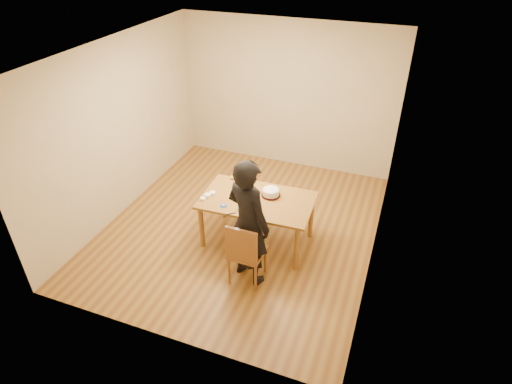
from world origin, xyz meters
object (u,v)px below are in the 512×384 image
(dining_table, at_px, (257,200))
(cake, at_px, (271,192))
(cake_plate, at_px, (271,195))
(person, at_px, (248,223))
(dining_chair, at_px, (247,252))

(dining_table, height_order, cake, cake)
(cake, bearing_deg, cake_plate, 90.00)
(cake_plate, xyz_separation_m, cake, (0.00, -0.00, 0.05))
(dining_table, xyz_separation_m, person, (0.15, -0.73, 0.16))
(dining_table, relative_size, person, 0.89)
(dining_table, relative_size, cake, 6.68)
(dining_table, bearing_deg, cake_plate, 43.55)
(dining_table, xyz_separation_m, cake, (0.15, 0.15, 0.08))
(dining_chair, xyz_separation_m, person, (0.00, 0.04, 0.44))
(cake_plate, relative_size, cake, 1.14)
(dining_table, height_order, dining_chair, dining_table)
(dining_chair, relative_size, cake_plate, 1.60)
(dining_table, relative_size, dining_chair, 3.66)
(cake, relative_size, person, 0.13)
(cake, bearing_deg, person, -89.97)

